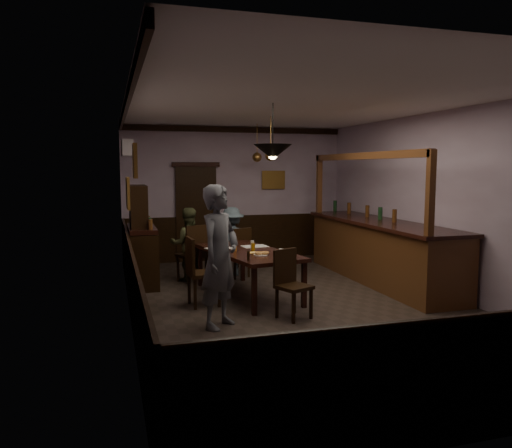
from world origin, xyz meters
name	(u,v)px	position (x,y,z in m)	size (l,w,h in m)	color
room	(299,207)	(0.00, 0.00, 1.50)	(5.01, 8.01, 3.01)	#2D2621
dining_table	(248,254)	(-0.61, 0.72, 0.69)	(1.43, 2.36, 0.75)	black
chair_far_left	(194,251)	(-1.29, 1.87, 0.58)	(0.60, 0.60, 1.06)	black
chair_far_right	(239,250)	(-0.41, 2.06, 0.52)	(0.55, 0.55, 0.96)	black
chair_near	(290,280)	(-0.35, -0.58, 0.52)	(0.54, 0.54, 0.95)	black
chair_side	(198,269)	(-1.48, 0.34, 0.57)	(0.49, 0.49, 1.05)	black
person_standing	(220,257)	(-1.38, -0.72, 0.93)	(0.68, 0.45, 1.87)	#545760
person_seated_left	(188,244)	(-1.37, 2.15, 0.68)	(0.66, 0.51, 1.35)	#4A5030
person_seated_right	(232,241)	(-0.48, 2.33, 0.66)	(0.86, 0.49, 1.33)	slate
newspaper_left	(219,248)	(-1.01, 1.02, 0.75)	(0.42, 0.30, 0.01)	silver
newspaper_right	(255,246)	(-0.39, 1.06, 0.75)	(0.42, 0.30, 0.01)	silver
napkin	(252,252)	(-0.60, 0.49, 0.75)	(0.15, 0.15, 0.00)	#EABA56
saucer	(283,253)	(-0.17, 0.25, 0.76)	(0.15, 0.15, 0.01)	white
coffee_cup	(281,251)	(-0.21, 0.21, 0.80)	(0.08, 0.08, 0.07)	white
pastry_plate	(261,255)	(-0.54, 0.22, 0.76)	(0.22, 0.22, 0.01)	white
pastry_ring_a	(259,253)	(-0.57, 0.22, 0.79)	(0.13, 0.13, 0.04)	#C68C47
pastry_ring_b	(265,253)	(-0.48, 0.21, 0.79)	(0.13, 0.13, 0.04)	#C68C47
soda_can	(253,247)	(-0.53, 0.68, 0.81)	(0.07, 0.07, 0.12)	gold
beer_glass	(235,245)	(-0.82, 0.71, 0.85)	(0.06, 0.06, 0.20)	#BF721E
water_glass	(252,245)	(-0.52, 0.75, 0.82)	(0.06, 0.06, 0.15)	silver
pepper_mill	(248,256)	(-0.83, -0.14, 0.82)	(0.04, 0.04, 0.14)	black
sideboard	(141,245)	(-2.21, 2.02, 0.71)	(0.48, 1.34, 1.77)	black
bar_counter	(380,249)	(1.99, 1.05, 0.59)	(0.97, 4.18, 2.35)	#502C15
door_back	(196,214)	(-0.90, 3.95, 1.05)	(0.90, 0.06, 2.10)	black
ac_unit	(127,148)	(-2.38, 2.90, 2.45)	(0.20, 0.85, 0.30)	white
picture_left_small	(135,161)	(-2.46, -1.60, 2.15)	(0.04, 0.28, 0.36)	olive
picture_left_large	(128,193)	(-2.46, 0.80, 1.70)	(0.04, 0.62, 0.48)	olive
picture_back	(273,180)	(0.90, 3.96, 1.80)	(0.55, 0.04, 0.42)	olive
pendant_iron	(273,152)	(-0.44, -0.06, 2.30)	(0.56, 0.56, 0.81)	black
pendant_brass_mid	(271,156)	(0.10, 1.71, 2.30)	(0.20, 0.20, 0.81)	#BF8C3F
pendant_brass_far	(257,157)	(0.30, 3.26, 2.30)	(0.20, 0.20, 0.81)	#BF8C3F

